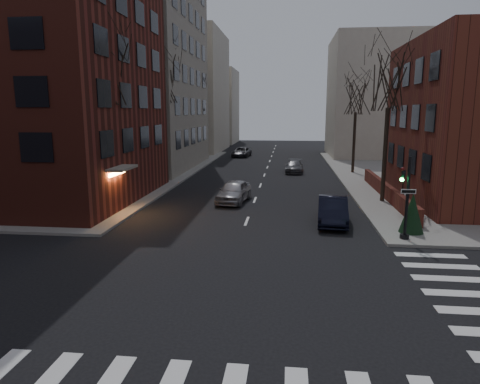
{
  "coord_description": "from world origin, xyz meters",
  "views": [
    {
      "loc": [
        2.29,
        -11.77,
        6.27
      ],
      "look_at": [
        -0.22,
        10.45,
        2.0
      ],
      "focal_mm": 32.0,
      "sensor_mm": 36.0,
      "label": 1
    }
  ],
  "objects_px": {
    "tree_left_b": "(163,80)",
    "streetlamp_far": "(205,127)",
    "car_lane_far": "(241,152)",
    "tree_right_b": "(356,97)",
    "parked_sedan": "(333,210)",
    "car_lane_gray": "(294,167)",
    "tree_right_a": "(389,83)",
    "car_lane_silver": "(234,191)",
    "streetlamp_near": "(158,136)",
    "tree_left_c": "(197,96)",
    "sandwich_board": "(409,196)",
    "evergreen_shrub": "(412,213)",
    "traffic_signal": "(406,203)",
    "tree_left_a": "(106,74)"
  },
  "relations": [
    {
      "from": "tree_right_b",
      "to": "car_lane_gray",
      "type": "bearing_deg",
      "value": 179.02
    },
    {
      "from": "tree_left_a",
      "to": "streetlamp_far",
      "type": "xyz_separation_m",
      "value": [
        0.6,
        28.0,
        -4.23
      ]
    },
    {
      "from": "traffic_signal",
      "to": "evergreen_shrub",
      "type": "xyz_separation_m",
      "value": [
        0.67,
        1.15,
        -0.74
      ]
    },
    {
      "from": "tree_left_b",
      "to": "evergreen_shrub",
      "type": "bearing_deg",
      "value": -42.34
    },
    {
      "from": "tree_right_b",
      "to": "car_lane_silver",
      "type": "height_order",
      "value": "tree_right_b"
    },
    {
      "from": "tree_left_b",
      "to": "streetlamp_far",
      "type": "bearing_deg",
      "value": 87.85
    },
    {
      "from": "car_lane_silver",
      "to": "traffic_signal",
      "type": "bearing_deg",
      "value": -33.17
    },
    {
      "from": "tree_left_a",
      "to": "sandwich_board",
      "type": "bearing_deg",
      "value": 11.14
    },
    {
      "from": "tree_left_c",
      "to": "car_lane_gray",
      "type": "xyz_separation_m",
      "value": [
        11.76,
        -7.9,
        -7.41
      ]
    },
    {
      "from": "streetlamp_near",
      "to": "tree_left_c",
      "type": "bearing_deg",
      "value": 91.91
    },
    {
      "from": "tree_right_a",
      "to": "streetlamp_near",
      "type": "relative_size",
      "value": 1.55
    },
    {
      "from": "traffic_signal",
      "to": "car_lane_silver",
      "type": "height_order",
      "value": "traffic_signal"
    },
    {
      "from": "streetlamp_far",
      "to": "car_lane_gray",
      "type": "distance_m",
      "value": 15.35
    },
    {
      "from": "parked_sedan",
      "to": "streetlamp_far",
      "type": "bearing_deg",
      "value": 117.67
    },
    {
      "from": "tree_left_b",
      "to": "tree_left_c",
      "type": "xyz_separation_m",
      "value": [
        0.0,
        14.0,
        -0.88
      ]
    },
    {
      "from": "car_lane_gray",
      "to": "tree_left_a",
      "type": "bearing_deg",
      "value": -120.2
    },
    {
      "from": "car_lane_far",
      "to": "streetlamp_far",
      "type": "bearing_deg",
      "value": -124.62
    },
    {
      "from": "car_lane_gray",
      "to": "streetlamp_far",
      "type": "bearing_deg",
      "value": 141.24
    },
    {
      "from": "tree_left_a",
      "to": "tree_right_b",
      "type": "xyz_separation_m",
      "value": [
        17.6,
        18.0,
        -0.88
      ]
    },
    {
      "from": "tree_right_a",
      "to": "car_lane_gray",
      "type": "distance_m",
      "value": 16.96
    },
    {
      "from": "car_lane_gray",
      "to": "evergreen_shrub",
      "type": "height_order",
      "value": "evergreen_shrub"
    },
    {
      "from": "car_lane_far",
      "to": "evergreen_shrub",
      "type": "relative_size",
      "value": 2.31
    },
    {
      "from": "tree_right_b",
      "to": "car_lane_far",
      "type": "bearing_deg",
      "value": 131.2
    },
    {
      "from": "streetlamp_far",
      "to": "parked_sedan",
      "type": "relative_size",
      "value": 1.38
    },
    {
      "from": "traffic_signal",
      "to": "car_lane_silver",
      "type": "relative_size",
      "value": 0.9
    },
    {
      "from": "tree_left_c",
      "to": "sandwich_board",
      "type": "height_order",
      "value": "tree_left_c"
    },
    {
      "from": "tree_left_b",
      "to": "tree_right_b",
      "type": "relative_size",
      "value": 1.18
    },
    {
      "from": "car_lane_silver",
      "to": "sandwich_board",
      "type": "distance_m",
      "value": 11.91
    },
    {
      "from": "tree_right_b",
      "to": "parked_sedan",
      "type": "distance_m",
      "value": 21.47
    },
    {
      "from": "tree_left_b",
      "to": "parked_sedan",
      "type": "xyz_separation_m",
      "value": [
        13.64,
        -13.97,
        -8.16
      ]
    },
    {
      "from": "tree_right_a",
      "to": "evergreen_shrub",
      "type": "distance_m",
      "value": 10.44
    },
    {
      "from": "parked_sedan",
      "to": "car_lane_gray",
      "type": "bearing_deg",
      "value": 99.51
    },
    {
      "from": "traffic_signal",
      "to": "car_lane_far",
      "type": "bearing_deg",
      "value": 107.72
    },
    {
      "from": "car_lane_gray",
      "to": "sandwich_board",
      "type": "distance_m",
      "value": 16.16
    },
    {
      "from": "traffic_signal",
      "to": "streetlamp_far",
      "type": "relative_size",
      "value": 0.64
    },
    {
      "from": "car_lane_silver",
      "to": "streetlamp_far",
      "type": "bearing_deg",
      "value": 113.11
    },
    {
      "from": "tree_left_c",
      "to": "car_lane_gray",
      "type": "relative_size",
      "value": 2.26
    },
    {
      "from": "streetlamp_near",
      "to": "car_lane_far",
      "type": "bearing_deg",
      "value": 80.67
    },
    {
      "from": "car_lane_silver",
      "to": "car_lane_far",
      "type": "height_order",
      "value": "car_lane_silver"
    },
    {
      "from": "tree_right_a",
      "to": "car_lane_silver",
      "type": "distance_m",
      "value": 12.55
    },
    {
      "from": "streetlamp_far",
      "to": "car_lane_far",
      "type": "bearing_deg",
      "value": 49.55
    },
    {
      "from": "tree_right_a",
      "to": "car_lane_silver",
      "type": "relative_size",
      "value": 2.2
    },
    {
      "from": "tree_left_c",
      "to": "tree_right_b",
      "type": "distance_m",
      "value": 19.34
    },
    {
      "from": "tree_left_b",
      "to": "streetlamp_far",
      "type": "relative_size",
      "value": 1.72
    },
    {
      "from": "tree_left_a",
      "to": "tree_right_a",
      "type": "relative_size",
      "value": 1.06
    },
    {
      "from": "tree_left_b",
      "to": "sandwich_board",
      "type": "relative_size",
      "value": 13.13
    },
    {
      "from": "tree_left_b",
      "to": "tree_right_a",
      "type": "height_order",
      "value": "tree_left_b"
    },
    {
      "from": "traffic_signal",
      "to": "tree_right_a",
      "type": "height_order",
      "value": "tree_right_a"
    },
    {
      "from": "tree_right_a",
      "to": "tree_left_c",
      "type": "bearing_deg",
      "value": 128.66
    },
    {
      "from": "evergreen_shrub",
      "to": "tree_right_a",
      "type": "bearing_deg",
      "value": 88.6
    }
  ]
}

